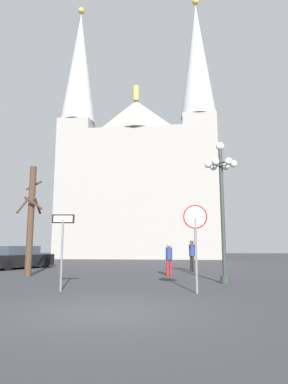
# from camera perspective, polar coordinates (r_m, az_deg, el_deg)

# --- Properties ---
(ground_plane) EXTENTS (120.00, 120.00, 0.00)m
(ground_plane) POSITION_cam_1_polar(r_m,az_deg,el_deg) (7.93, -7.06, -19.73)
(ground_plane) COLOR #38383D
(cathedral) EXTENTS (18.75, 12.31, 31.81)m
(cathedral) POSITION_cam_1_polar(r_m,az_deg,el_deg) (41.65, -0.69, 1.97)
(cathedral) COLOR gray
(cathedral) RESTS_ON ground
(stop_sign) EXTENTS (0.77, 0.08, 2.75)m
(stop_sign) POSITION_cam_1_polar(r_m,az_deg,el_deg) (10.71, 8.83, -6.59)
(stop_sign) COLOR slate
(stop_sign) RESTS_ON ground
(one_way_arrow_sign) EXTENTS (0.74, 0.14, 2.49)m
(one_way_arrow_sign) POSITION_cam_1_polar(r_m,az_deg,el_deg) (11.40, -13.84, -8.04)
(one_way_arrow_sign) COLOR slate
(one_way_arrow_sign) RESTS_ON ground
(street_lamp) EXTENTS (1.33, 1.19, 5.73)m
(street_lamp) POSITION_cam_1_polar(r_m,az_deg,el_deg) (13.91, 13.20, 0.23)
(street_lamp) COLOR #2D3833
(street_lamp) RESTS_ON ground
(bare_tree) EXTENTS (1.37, 1.37, 5.41)m
(bare_tree) POSITION_cam_1_polar(r_m,az_deg,el_deg) (17.38, -18.88, -4.27)
(bare_tree) COLOR #473323
(bare_tree) RESTS_ON ground
(parked_car_near_black) EXTENTS (3.31, 4.91, 1.43)m
(parked_car_near_black) POSITION_cam_1_polar(r_m,az_deg,el_deg) (23.28, -20.77, -10.53)
(parked_car_near_black) COLOR black
(parked_car_near_black) RESTS_ON ground
(pedestrian_walking) EXTENTS (0.32, 0.32, 1.75)m
(pedestrian_walking) POSITION_cam_1_polar(r_m,az_deg,el_deg) (19.40, 8.22, -10.26)
(pedestrian_walking) COLOR black
(pedestrian_walking) RESTS_ON ground
(pedestrian_standing) EXTENTS (0.32, 0.32, 1.59)m
(pedestrian_standing) POSITION_cam_1_polar(r_m,az_deg,el_deg) (16.67, 4.32, -10.89)
(pedestrian_standing) COLOR maroon
(pedestrian_standing) RESTS_ON ground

